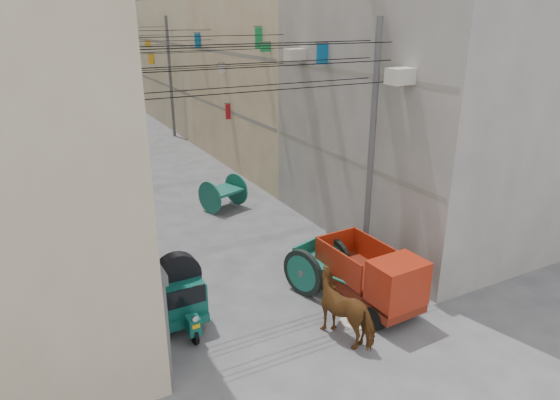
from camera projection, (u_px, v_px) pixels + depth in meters
building_row_right at (200, 36)px, 40.02m from camera, size 8.00×62.00×14.00m
end_cap_building at (55, 28)px, 62.88m from camera, size 22.00×10.00×13.00m
shutters_left at (108, 221)px, 16.84m from camera, size 0.18×14.40×2.88m
signboards at (140, 105)px, 27.23m from camera, size 8.22×40.52×5.67m
ac_units at (347, 35)px, 15.87m from camera, size 0.70×6.55×3.35m
utility_poles at (162, 107)px, 23.18m from camera, size 7.40×22.20×8.00m
overhead_cables at (175, 48)px, 20.07m from camera, size 7.40×22.52×1.12m
auto_rickshaw at (179, 292)px, 13.58m from camera, size 1.31×2.26×1.58m
tonga_cart at (318, 264)px, 15.44m from camera, size 2.14×3.46×1.47m
mini_truck at (377, 282)px, 14.15m from camera, size 1.63×3.40×1.88m
second_cart at (223, 192)px, 21.74m from camera, size 2.00×1.89×1.43m
feed_sack at (356, 317)px, 13.88m from camera, size 0.54×0.43×0.27m
horse at (347, 307)px, 13.02m from camera, size 1.50×2.20×1.70m
distant_car_white at (114, 149)px, 29.17m from camera, size 2.08×4.05×1.32m
distant_car_grey at (120, 120)px, 37.60m from camera, size 1.54×3.59×1.15m
distant_car_green at (71, 102)px, 45.30m from camera, size 2.46×4.37×1.19m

